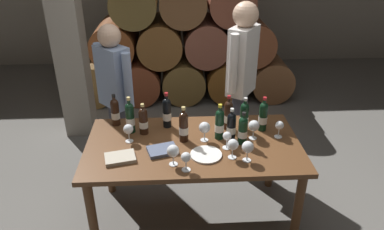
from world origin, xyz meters
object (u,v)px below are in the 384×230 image
wine_bottle_2 (220,124)px  wine_glass_2 (233,145)px  wine_glass_4 (205,128)px  taster_seated_left (115,90)px  wine_glass_6 (248,147)px  wine_glass_8 (186,158)px  tasting_notebook (120,158)px  leather_ledger (162,150)px  wine_bottle_8 (167,112)px  wine_bottle_1 (228,115)px  wine_bottle_4 (184,126)px  wine_bottle_5 (243,130)px  wine_bottle_9 (115,112)px  wine_glass_7 (173,151)px  dining_table (193,153)px  wine_bottle_0 (263,116)px  wine_glass_0 (254,126)px  wine_glass_5 (128,130)px  wine_bottle_7 (231,126)px  wine_glass_3 (227,137)px  serving_plate (206,155)px  wine_bottle_6 (143,121)px  sommelier_presenting (242,74)px  wine_bottle_3 (130,117)px  wine_bottle_10 (244,116)px

wine_bottle_2 → wine_glass_2: 0.29m
wine_glass_4 → taster_seated_left: 1.04m
wine_glass_6 → wine_glass_8: 0.46m
tasting_notebook → leather_ledger: size_ratio=1.00×
taster_seated_left → wine_bottle_8: bearing=-41.5°
wine_bottle_1 → wine_glass_8: (-0.38, -0.57, -0.03)m
wine_bottle_4 → wine_glass_8: bearing=-89.7°
wine_glass_2 → wine_bottle_5: bearing=61.2°
wine_bottle_1 → wine_bottle_9: 0.96m
wine_glass_7 → wine_bottle_4: bearing=75.0°
wine_bottle_4 → wine_bottle_5: 0.46m
dining_table → wine_bottle_0: wine_bottle_0 is taller
wine_glass_0 → wine_glass_5: wine_glass_0 is taller
wine_bottle_7 → wine_glass_3: size_ratio=1.92×
wine_glass_5 → wine_glass_2: bearing=-19.0°
wine_bottle_7 → wine_glass_7: (-0.47, -0.33, -0.01)m
leather_ledger → wine_bottle_1: bearing=15.3°
wine_bottle_1 → wine_glass_7: (-0.47, -0.50, -0.02)m
dining_table → wine_glass_3: (0.25, -0.08, 0.19)m
wine_glass_0 → serving_plate: 0.47m
wine_bottle_9 → wine_glass_8: 0.90m
wine_bottle_4 → wine_bottle_0: bearing=11.7°
wine_bottle_4 → serving_plate: 0.30m
wine_glass_6 → wine_glass_8: bearing=-168.4°
wine_bottle_8 → wine_glass_6: bearing=-42.8°
wine_bottle_9 → wine_glass_0: wine_bottle_9 is taller
wine_bottle_0 → wine_glass_0: 0.17m
wine_bottle_6 → wine_glass_7: 0.52m
wine_bottle_9 → leather_ledger: wine_bottle_9 is taller
wine_glass_6 → wine_glass_5: bearing=160.5°
wine_bottle_9 → sommelier_presenting: (1.15, 0.41, 0.16)m
wine_bottle_3 → wine_glass_6: size_ratio=1.96×
wine_bottle_6 → wine_bottle_9: bearing=147.0°
dining_table → wine_bottle_9: 0.77m
wine_bottle_8 → wine_glass_8: size_ratio=2.17×
wine_bottle_4 → wine_glass_5: bearing=178.7°
wine_bottle_1 → wine_bottle_8: bearing=173.0°
dining_table → wine_bottle_4: 0.24m
wine_bottle_0 → wine_bottle_7: size_ratio=1.10×
wine_bottle_7 → wine_bottle_10: wine_bottle_10 is taller
wine_glass_5 → dining_table: bearing=-6.6°
wine_glass_7 → tasting_notebook: 0.41m
taster_seated_left → wine_bottle_5: bearing=-34.2°
wine_glass_7 → wine_glass_8: (0.09, -0.07, -0.01)m
wine_bottle_8 → leather_ledger: wine_bottle_8 is taller
wine_bottle_0 → wine_bottle_4: (-0.67, -0.14, -0.00)m
wine_bottle_8 → wine_bottle_10: bearing=-8.2°
wine_bottle_7 → taster_seated_left: taster_seated_left is taller
wine_bottle_7 → wine_glass_7: size_ratio=1.69×
wine_bottle_0 → taster_seated_left: size_ratio=0.20×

